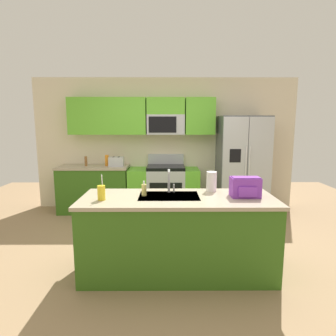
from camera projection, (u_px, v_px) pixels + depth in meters
ground_plane at (165, 251)px, 3.83m from camera, size 9.00×9.00×0.00m
kitchen_wall_unit at (158, 135)px, 5.66m from camera, size 5.20×0.43×2.60m
back_counter at (94, 189)px, 5.53m from camera, size 1.35×0.63×0.90m
range_oven at (164, 189)px, 5.54m from camera, size 1.36×0.61×1.10m
refrigerator at (242, 165)px, 5.40m from camera, size 0.90×0.76×1.85m
island_counter at (178, 235)px, 3.25m from camera, size 2.18×0.82×0.90m
toaster at (116, 162)px, 5.40m from camera, size 0.28×0.16×0.18m
pepper_mill at (86, 161)px, 5.44m from camera, size 0.05×0.05×0.19m
bottle_orange at (107, 160)px, 5.46m from camera, size 0.07×0.07×0.21m
sink_faucet at (169, 179)px, 3.34m from camera, size 0.08×0.21×0.28m
drink_cup_yellow at (101, 193)px, 3.04m from camera, size 0.08×0.08×0.28m
soap_dispenser at (144, 190)px, 3.22m from camera, size 0.06×0.06×0.17m
paper_towel_roll at (211, 181)px, 3.43m from camera, size 0.12×0.12×0.24m
backpack at (245, 187)px, 3.17m from camera, size 0.32×0.22×0.23m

